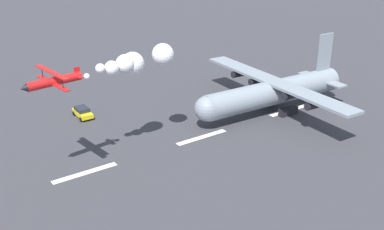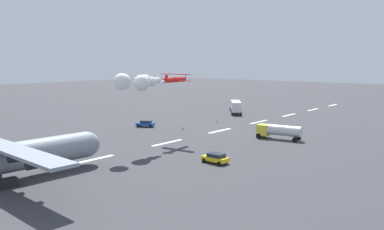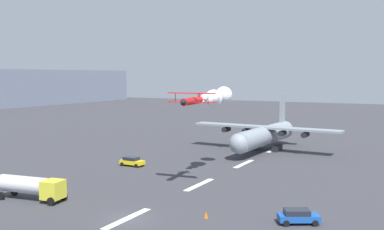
# 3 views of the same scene
# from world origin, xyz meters

# --- Properties ---
(ground_plane) EXTENTS (440.00, 440.00, 0.00)m
(ground_plane) POSITION_xyz_m (0.00, 0.00, 0.00)
(ground_plane) COLOR #38383D
(ground_plane) RESTS_ON ground
(runway_stripe_4) EXTENTS (8.00, 0.90, 0.01)m
(runway_stripe_4) POSITION_xyz_m (0.00, 0.00, 0.01)
(runway_stripe_4) COLOR white
(runway_stripe_4) RESTS_ON ground
(runway_stripe_5) EXTENTS (8.00, 0.90, 0.01)m
(runway_stripe_5) POSITION_xyz_m (17.04, 0.00, 0.01)
(runway_stripe_5) COLOR white
(runway_stripe_5) RESTS_ON ground
(runway_stripe_6) EXTENTS (8.00, 0.90, 0.01)m
(runway_stripe_6) POSITION_xyz_m (34.09, 0.00, 0.01)
(runway_stripe_6) COLOR white
(runway_stripe_6) RESTS_ON ground
(runway_stripe_7) EXTENTS (8.00, 0.90, 0.01)m
(runway_stripe_7) POSITION_xyz_m (51.13, 0.00, 0.01)
(runway_stripe_7) COLOR white
(runway_stripe_7) RESTS_ON ground
(cargo_transport_plane) EXTENTS (26.70, 30.84, 11.01)m
(cargo_transport_plane) POSITION_xyz_m (47.70, 1.34, 3.28)
(cargo_transport_plane) COLOR gray
(cargo_transport_plane) RESTS_ON ground
(stunt_biplane_red) EXTENTS (19.63, 6.70, 3.17)m
(stunt_biplane_red) POSITION_xyz_m (24.54, 1.29, 11.91)
(stunt_biplane_red) COLOR red
(fuel_tanker_truck) EXTENTS (3.87, 8.99, 2.90)m
(fuel_tanker_truck) POSITION_xyz_m (0.41, 14.58, 1.74)
(fuel_tanker_truck) COLOR yellow
(fuel_tanker_truck) RESTS_ON ground
(followme_car_yellow) EXTENTS (3.62, 4.55, 1.52)m
(followme_car_yellow) POSITION_xyz_m (6.91, -16.61, 0.81)
(followme_car_yellow) COLOR #194CA5
(followme_car_yellow) RESTS_ON ground
(airport_staff_sedan) EXTENTS (2.07, 4.15, 1.52)m
(airport_staff_sedan) POSITION_xyz_m (23.49, 16.08, 0.81)
(airport_staff_sedan) COLOR yellow
(airport_staff_sedan) RESTS_ON ground
(traffic_cone_far) EXTENTS (0.44, 0.44, 0.75)m
(traffic_cone_far) POSITION_xyz_m (4.09, -7.39, 0.38)
(traffic_cone_far) COLOR orange
(traffic_cone_far) RESTS_ON ground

